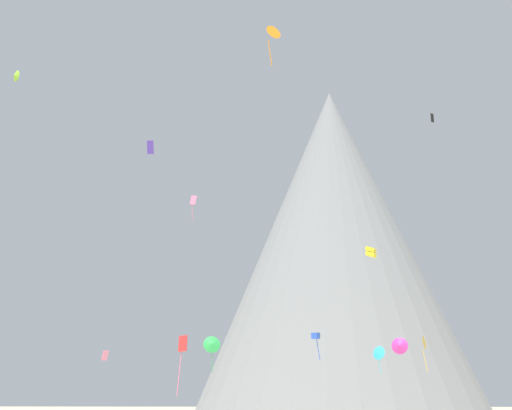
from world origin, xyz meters
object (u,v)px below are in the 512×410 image
(kite_cyan_low, at_px, (378,353))
(kite_orange_high, at_px, (273,34))
(kite_pink_low, at_px, (105,355))
(rock_massif, at_px, (338,260))
(kite_gold_low, at_px, (424,343))
(kite_magenta_low, at_px, (400,346))
(kite_blue_low, at_px, (316,336))
(kite_rainbow_high, at_px, (193,202))
(kite_red_low, at_px, (182,350))
(kite_black_high, at_px, (432,118))
(kite_indigo_mid, at_px, (150,147))
(kite_green_low, at_px, (212,344))
(kite_yellow_mid, at_px, (371,252))
(kite_lime_high, at_px, (15,76))

(kite_cyan_low, height_order, kite_orange_high, kite_orange_high)
(kite_cyan_low, relative_size, kite_pink_low, 2.72)
(rock_massif, relative_size, kite_gold_low, 16.05)
(kite_gold_low, bearing_deg, kite_orange_high, -3.21)
(kite_magenta_low, height_order, kite_blue_low, kite_blue_low)
(kite_cyan_low, distance_m, kite_orange_high, 50.83)
(kite_rainbow_high, xyz_separation_m, kite_blue_low, (17.44, -23.77, -22.43))
(kite_magenta_low, height_order, kite_red_low, kite_red_low)
(kite_pink_low, height_order, kite_red_low, kite_pink_low)
(kite_black_high, height_order, kite_gold_low, kite_black_high)
(kite_magenta_low, relative_size, kite_indigo_mid, 1.29)
(kite_magenta_low, height_order, kite_orange_high, kite_orange_high)
(kite_pink_low, bearing_deg, kite_red_low, -68.70)
(kite_orange_high, xyz_separation_m, kite_green_low, (-10.37, 41.75, -25.48))
(kite_orange_high, xyz_separation_m, kite_gold_low, (19.84, 41.35, -25.48))
(kite_black_high, height_order, kite_pink_low, kite_black_high)
(kite_green_low, bearing_deg, kite_cyan_low, -15.36)
(kite_magenta_low, distance_m, kite_cyan_low, 32.97)
(kite_yellow_mid, relative_size, kite_cyan_low, 0.44)
(kite_orange_high, distance_m, kite_gold_low, 52.46)
(kite_green_low, relative_size, kite_lime_high, 3.94)
(kite_yellow_mid, relative_size, kite_rainbow_high, 0.43)
(kite_rainbow_high, height_order, kite_orange_high, kite_orange_high)
(kite_cyan_low, bearing_deg, kite_black_high, -24.09)
(kite_magenta_low, xyz_separation_m, kite_gold_low, (8.51, 33.16, 2.73))
(kite_cyan_low, height_order, kite_gold_low, kite_gold_low)
(kite_magenta_low, bearing_deg, kite_rainbow_high, 146.18)
(kite_pink_low, bearing_deg, kite_yellow_mid, -16.83)
(kite_red_low, xyz_separation_m, kite_indigo_mid, (-1.95, -8.90, 17.35))
(kite_black_high, relative_size, kite_green_low, 0.23)
(kite_black_high, bearing_deg, kite_orange_high, 58.45)
(kite_indigo_mid, bearing_deg, kite_orange_high, 38.29)
(kite_gold_low, bearing_deg, kite_rainbow_high, -67.06)
(kite_cyan_low, xyz_separation_m, kite_blue_low, (-9.50, -23.78, 0.26))
(kite_pink_low, height_order, kite_orange_high, kite_orange_high)
(kite_black_high, height_order, kite_rainbow_high, kite_black_high)
(kite_red_low, xyz_separation_m, kite_green_low, (-1.17, 32.70, 3.00))
(kite_cyan_low, height_order, kite_green_low, kite_green_low)
(kite_yellow_mid, distance_m, kite_black_high, 19.66)
(kite_red_low, height_order, kite_orange_high, kite_orange_high)
(kite_black_high, relative_size, kite_rainbow_high, 0.31)
(rock_massif, relative_size, kite_orange_high, 19.44)
(kite_black_high, xyz_separation_m, kite_orange_high, (-20.03, -25.70, -2.24))
(kite_pink_low, bearing_deg, kite_gold_low, -5.76)
(kite_pink_low, relative_size, kite_indigo_mid, 1.13)
(kite_yellow_mid, relative_size, kite_gold_low, 0.34)
(kite_magenta_low, height_order, kite_cyan_low, kite_cyan_low)
(kite_magenta_low, xyz_separation_m, kite_lime_high, (-40.78, 2.58, 30.30))
(kite_red_low, bearing_deg, kite_cyan_low, 131.40)
(kite_pink_low, xyz_separation_m, kite_lime_high, (-3.68, -30.35, 29.09))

